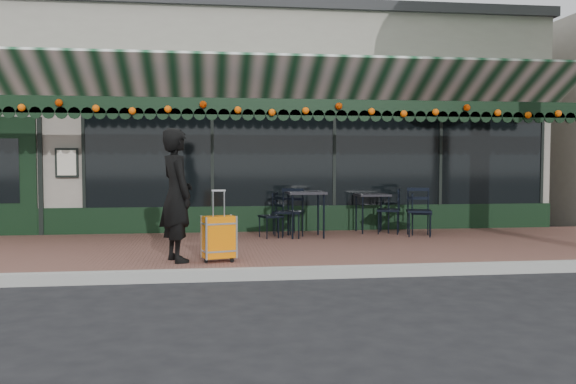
{
  "coord_description": "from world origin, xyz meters",
  "views": [
    {
      "loc": [
        -1.11,
        -7.88,
        1.55
      ],
      "look_at": [
        0.16,
        1.6,
        1.05
      ],
      "focal_mm": 38.0,
      "sensor_mm": 36.0,
      "label": 1
    }
  ],
  "objects": [
    {
      "name": "woman",
      "position": [
        -1.52,
        0.6,
        1.07
      ],
      "size": [
        0.66,
        0.79,
        1.84
      ],
      "primitive_type": "imported",
      "rotation": [
        0.0,
        0.0,
        1.96
      ],
      "color": "black",
      "rests_on": "sidewalk"
    },
    {
      "name": "ground",
      "position": [
        0.0,
        0.0,
        0.0
      ],
      "size": [
        80.0,
        80.0,
        0.0
      ],
      "primitive_type": "plane",
      "color": "black",
      "rests_on": "ground"
    },
    {
      "name": "chair_b_right",
      "position": [
        0.34,
        3.54,
        0.55
      ],
      "size": [
        0.52,
        0.52,
        0.8
      ],
      "primitive_type": null,
      "rotation": [
        0.0,
        0.0,
        1.21
      ],
      "color": "black",
      "rests_on": "sidewalk"
    },
    {
      "name": "curb",
      "position": [
        0.0,
        -0.08,
        0.07
      ],
      "size": [
        18.0,
        0.16,
        0.15
      ],
      "primitive_type": "cube",
      "color": "#9E9E99",
      "rests_on": "ground"
    },
    {
      "name": "restaurant_building",
      "position": [
        0.0,
        7.84,
        2.27
      ],
      "size": [
        12.0,
        9.6,
        4.5
      ],
      "color": "gray",
      "rests_on": "ground"
    },
    {
      "name": "chair_a_right",
      "position": [
        2.88,
        3.06,
        0.55
      ],
      "size": [
        0.5,
        0.5,
        0.8
      ],
      "primitive_type": null,
      "rotation": [
        0.0,
        0.0,
        1.25
      ],
      "color": "black",
      "rests_on": "sidewalk"
    },
    {
      "name": "sidewalk",
      "position": [
        0.0,
        2.0,
        0.07
      ],
      "size": [
        18.0,
        4.0,
        0.15
      ],
      "primitive_type": "cube",
      "color": "brown",
      "rests_on": "ground"
    },
    {
      "name": "suitcase",
      "position": [
        -0.95,
        0.5,
        0.48
      ],
      "size": [
        0.48,
        0.35,
        0.98
      ],
      "rotation": [
        0.0,
        0.0,
        0.29
      ],
      "color": "orange",
      "rests_on": "sidewalk"
    },
    {
      "name": "chair_b_front",
      "position": [
        0.39,
        2.98,
        0.6
      ],
      "size": [
        0.57,
        0.57,
        0.9
      ],
      "primitive_type": null,
      "rotation": [
        0.0,
        0.0,
        -0.34
      ],
      "color": "black",
      "rests_on": "sidewalk"
    },
    {
      "name": "cafe_table_b",
      "position": [
        0.67,
        3.01,
        0.9
      ],
      "size": [
        0.68,
        0.68,
        0.83
      ],
      "color": "black",
      "rests_on": "sidewalk"
    },
    {
      "name": "chair_a_left",
      "position": [
        2.33,
        3.32,
        0.59
      ],
      "size": [
        0.56,
        0.56,
        0.87
      ],
      "primitive_type": null,
      "rotation": [
        0.0,
        0.0,
        -1.94
      ],
      "color": "black",
      "rests_on": "sidewalk"
    },
    {
      "name": "cafe_table_a",
      "position": [
        2.07,
        3.56,
        0.82
      ],
      "size": [
        0.61,
        0.61,
        0.75
      ],
      "color": "black",
      "rests_on": "sidewalk"
    },
    {
      "name": "chair_b_left",
      "position": [
        0.04,
        3.0,
        0.53
      ],
      "size": [
        0.48,
        0.48,
        0.76
      ],
      "primitive_type": null,
      "rotation": [
        0.0,
        0.0,
        -1.23
      ],
      "color": "black",
      "rests_on": "sidewalk"
    },
    {
      "name": "chair_a_front",
      "position": [
        2.76,
        2.86,
        0.6
      ],
      "size": [
        0.55,
        0.55,
        0.9
      ],
      "primitive_type": null,
      "rotation": [
        0.0,
        0.0,
        -0.26
      ],
      "color": "black",
      "rests_on": "sidewalk"
    }
  ]
}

